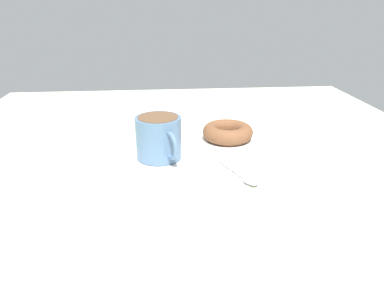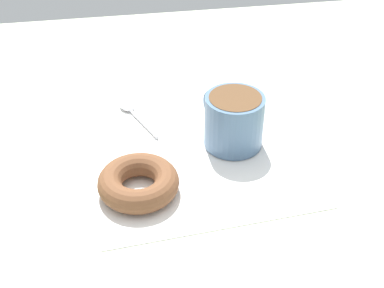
# 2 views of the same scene
# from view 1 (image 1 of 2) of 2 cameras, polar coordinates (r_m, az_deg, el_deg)

# --- Properties ---
(ground_plane) EXTENTS (1.20, 1.20, 0.02)m
(ground_plane) POSITION_cam_1_polar(r_m,az_deg,el_deg) (0.84, -0.27, -1.52)
(ground_plane) COLOR beige
(napkin) EXTENTS (0.36, 0.36, 0.00)m
(napkin) POSITION_cam_1_polar(r_m,az_deg,el_deg) (0.82, -0.00, -1.41)
(napkin) COLOR white
(napkin) RESTS_ON ground_plane
(coffee_cup) EXTENTS (0.12, 0.10, 0.09)m
(coffee_cup) POSITION_cam_1_polar(r_m,az_deg,el_deg) (0.78, -5.06, 1.10)
(coffee_cup) COLOR slate
(coffee_cup) RESTS_ON napkin
(donut) EXTENTS (0.12, 0.12, 0.04)m
(donut) POSITION_cam_1_polar(r_m,az_deg,el_deg) (0.89, 5.46, 1.84)
(donut) COLOR brown
(donut) RESTS_ON napkin
(spoon) EXTENTS (0.13, 0.06, 0.01)m
(spoon) POSITION_cam_1_polar(r_m,az_deg,el_deg) (0.70, 8.07, -5.03)
(spoon) COLOR silver
(spoon) RESTS_ON napkin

